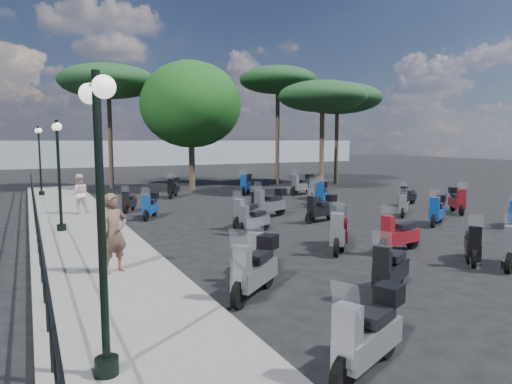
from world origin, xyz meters
name	(u,v)px	position (x,y,z in m)	size (l,w,h in m)	color
ground	(286,229)	(0.00, 0.00, 0.00)	(120.00, 120.00, 0.00)	black
sidewalk	(78,228)	(-6.50, 3.00, 0.07)	(3.00, 30.00, 0.15)	slate
railing	(35,207)	(-7.80, 2.80, 0.90)	(0.04, 26.04, 1.10)	black
lamp_post_0	(101,207)	(-7.19, -7.83, 2.28)	(0.31, 1.10, 3.73)	black
lamp_post_1	(59,168)	(-7.06, 2.34, 2.18)	(0.29, 1.05, 3.56)	black
lamp_post_2	(40,156)	(-7.33, 13.23, 2.23)	(0.34, 1.07, 3.65)	black
woman	(114,233)	(-6.31, -3.25, 1.03)	(0.64, 0.42, 1.76)	brown
pedestrian_far	(79,194)	(-6.16, 5.79, 0.94)	(0.77, 0.60, 1.59)	beige
scooter_0	(368,336)	(-4.08, -9.07, 0.53)	(1.66, 0.92, 1.40)	black
scooter_1	(255,270)	(-4.08, -5.75, 0.56)	(1.54, 1.31, 1.47)	black
scooter_2	(260,255)	(-3.34, -4.51, 0.48)	(1.14, 1.47, 1.39)	black
scooter_3	(246,214)	(-1.15, 0.80, 0.47)	(1.48, 1.05, 1.36)	black
scooter_4	(150,206)	(-3.71, 4.18, 0.48)	(0.97, 1.45, 1.28)	black
scooter_5	(129,202)	(-4.12, 6.28, 0.41)	(0.83, 1.35, 1.18)	black
scooter_6	(390,271)	(-1.61, -6.83, 0.48)	(1.56, 1.01, 1.39)	black
scooter_7	(339,231)	(-0.30, -3.42, 0.55)	(1.37, 1.49, 1.47)	black
scooter_8	(340,231)	(-0.01, -3.07, 0.46)	(0.94, 1.38, 1.22)	black
scooter_9	(253,220)	(-1.36, -0.18, 0.43)	(1.47, 0.77, 1.23)	black
scooter_10	(173,188)	(-1.01, 10.18, 0.52)	(1.01, 1.57, 1.37)	black
scooter_11	(473,245)	(1.98, -5.92, 0.45)	(1.28, 1.14, 1.29)	black
scooter_12	(399,235)	(1.06, -4.30, 0.47)	(1.70, 0.59, 1.36)	black
scooter_13	(321,209)	(1.87, 0.55, 0.49)	(1.61, 0.69, 1.31)	black
scooter_14	(270,204)	(0.62, 2.31, 0.55)	(1.79, 0.86, 1.47)	black
scooter_15	(255,202)	(0.69, 3.78, 0.45)	(0.89, 1.37, 1.19)	black
scooter_16	(246,185)	(3.16, 9.88, 0.55)	(1.26, 1.57, 1.47)	black
scooter_19	(437,211)	(5.29, -1.85, 0.52)	(1.54, 1.06, 1.37)	black
scooter_20	(322,195)	(4.25, 3.94, 0.55)	(1.38, 1.47, 1.47)	black
scooter_21	(302,185)	(5.90, 8.21, 0.56)	(1.81, 0.84, 1.48)	black
scooter_23	(457,201)	(8.15, -0.33, 0.52)	(1.14, 1.51, 1.38)	black
scooter_24	(404,205)	(5.61, 0.14, 0.45)	(1.20, 1.10, 1.19)	black
scooter_25	(408,197)	(8.13, 2.43, 0.41)	(1.42, 0.71, 1.18)	black
scooter_26	(311,190)	(5.29, 6.40, 0.45)	(0.90, 1.35, 1.19)	black
broadleaf_tree	(191,105)	(1.18, 13.51, 5.23)	(6.19, 6.19, 7.87)	#38281E
pine_0	(278,81)	(7.83, 14.53, 7.17)	(5.36, 5.36, 8.14)	#38281E
pine_1	(337,99)	(11.65, 12.82, 5.96)	(6.20, 6.20, 7.06)	#38281E
pine_2	(108,82)	(-3.14, 16.65, 6.70)	(6.11, 6.11, 7.79)	#38281E
pine_3	(323,97)	(7.41, 8.54, 5.55)	(5.14, 5.14, 6.47)	#38281E
distant_hills	(99,153)	(0.00, 45.00, 1.50)	(70.00, 8.00, 3.00)	gray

